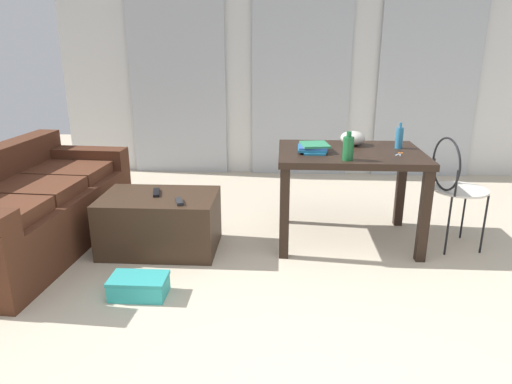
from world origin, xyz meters
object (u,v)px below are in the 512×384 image
object	(u,v)px
couch	(27,210)
bowl	(353,138)
tv_remote_primary	(179,201)
bottle_far	(399,138)
wire_chair	(453,180)
bottle_near	(348,148)
book_stack	(313,148)
coffee_table	(160,222)
scissors	(400,154)
tv_remote_secondary	(156,192)
shoebox	(139,286)
craft_table	(350,165)

from	to	relation	value
couch	bowl	distance (m)	2.63
tv_remote_primary	bottle_far	bearing A→B (deg)	-1.93
wire_chair	bottle_near	world-z (taller)	bottle_near
book_stack	tv_remote_primary	size ratio (longest dim) A/B	2.00
book_stack	coffee_table	bearing A→B (deg)	-169.68
coffee_table	wire_chair	bearing A→B (deg)	4.18
wire_chair	bottle_near	distance (m)	0.91
bottle_near	bottle_far	size ratio (longest dim) A/B	1.01
bottle_far	scissors	world-z (taller)	bottle_far
coffee_table	scissors	world-z (taller)	scissors
bottle_near	tv_remote_secondary	xyz separation A→B (m)	(-1.43, 0.09, -0.39)
scissors	bowl	bearing A→B (deg)	136.13
coffee_table	bowl	world-z (taller)	bowl
scissors	tv_remote_primary	world-z (taller)	scissors
book_stack	scissors	xyz separation A→B (m)	(0.65, -0.05, -0.03)
tv_remote_primary	tv_remote_secondary	xyz separation A→B (m)	(-0.22, 0.20, -0.00)
couch	scissors	distance (m)	2.89
book_stack	shoebox	bearing A→B (deg)	-140.48
bottle_near	book_stack	distance (m)	0.35
bottle_far	coffee_table	bearing A→B (deg)	-168.68
bowl	scissors	distance (m)	0.44
book_stack	tv_remote_primary	xyz separation A→B (m)	(-0.98, -0.37, -0.33)
wire_chair	bottle_near	xyz separation A→B (m)	(-0.83, -0.21, 0.29)
bowl	coffee_table	bearing A→B (deg)	-162.69
craft_table	bowl	xyz separation A→B (m)	(0.04, 0.21, 0.17)
bottle_far	tv_remote_secondary	world-z (taller)	bottle_far
book_stack	shoebox	distance (m)	1.63
bottle_near	shoebox	bearing A→B (deg)	-153.62
craft_table	tv_remote_secondary	size ratio (longest dim) A/B	5.94
book_stack	tv_remote_primary	world-z (taller)	book_stack
bowl	scissors	size ratio (longest dim) A/B	1.78
craft_table	tv_remote_primary	bearing A→B (deg)	-161.98
tv_remote_primary	shoebox	world-z (taller)	tv_remote_primary
bottle_near	shoebox	size ratio (longest dim) A/B	0.57
bowl	book_stack	world-z (taller)	bowl
wire_chair	tv_remote_secondary	distance (m)	2.27
couch	bottle_near	world-z (taller)	bottle_near
wire_chair	tv_remote_primary	world-z (taller)	wire_chair
wire_chair	bottle_far	bearing A→B (deg)	151.41
coffee_table	scissors	bearing A→B (deg)	5.27
tv_remote_primary	bowl	bearing A→B (deg)	5.95
craft_table	book_stack	bearing A→B (deg)	-171.56
couch	wire_chair	bearing A→B (deg)	3.40
book_stack	tv_remote_secondary	size ratio (longest dim) A/B	1.52
tv_remote_secondary	bottle_near	bearing A→B (deg)	-17.69
wire_chair	bowl	distance (m)	0.83
bottle_near	bowl	size ratio (longest dim) A/B	1.04
bottle_near	book_stack	world-z (taller)	bottle_near
bottle_far	book_stack	distance (m)	0.70
couch	wire_chair	distance (m)	3.28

